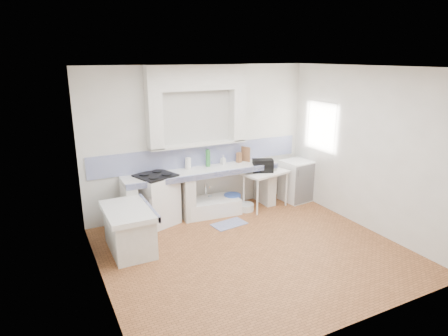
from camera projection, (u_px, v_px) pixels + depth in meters
name	position (u px, v px, depth m)	size (l,w,h in m)	color
floor	(253.00, 251.00, 6.08)	(4.50, 4.50, 0.00)	#995B31
ceiling	(257.00, 67.00, 5.30)	(4.50, 4.50, 0.00)	white
wall_back	(201.00, 140.00, 7.40)	(4.50, 4.50, 0.00)	white
wall_front	(355.00, 213.00, 3.97)	(4.50, 4.50, 0.00)	white
wall_left	(96.00, 188.00, 4.72)	(4.50, 4.50, 0.00)	white
wall_right	(367.00, 149.00, 6.66)	(4.50, 4.50, 0.00)	white
alcove_mass	(197.00, 78.00, 6.93)	(1.90, 0.25, 0.45)	white
window_frame	(328.00, 126.00, 7.71)	(0.35, 0.86, 1.06)	#332110
lace_valance	(324.00, 107.00, 7.54)	(0.01, 0.84, 0.24)	white
counter_slab	(203.00, 172.00, 7.25)	(3.00, 0.60, 0.08)	white
counter_lip	(209.00, 176.00, 7.01)	(3.00, 0.04, 0.10)	navy
counter_pier_left	(130.00, 207.00, 6.78)	(0.20, 0.55, 0.82)	white
counter_pier_mid	(186.00, 197.00, 7.23)	(0.20, 0.55, 0.82)	white
counter_pier_right	(265.00, 184.00, 7.98)	(0.20, 0.55, 0.82)	white
peninsula_top	(128.00, 211.00, 5.93)	(0.70, 1.10, 0.08)	white
peninsula_base	(130.00, 232.00, 6.03)	(0.60, 1.00, 0.62)	white
peninsula_lip	(149.00, 207.00, 6.08)	(0.04, 1.10, 0.10)	navy
backsplash	(201.00, 155.00, 7.48)	(4.27, 0.03, 0.40)	navy
stove	(157.00, 200.00, 6.97)	(0.63, 0.61, 0.90)	white
sink	(210.00, 207.00, 7.50)	(1.10, 0.59, 0.26)	white
side_table	(265.00, 190.00, 7.74)	(0.90, 0.50, 0.04)	white
fridge	(296.00, 181.00, 8.12)	(0.55, 0.55, 0.86)	white
bucket_red	(203.00, 211.00, 7.30)	(0.30, 0.30, 0.28)	red
bucket_orange	(214.00, 209.00, 7.42)	(0.27, 0.27, 0.26)	orange
bucket_blue	(232.00, 202.00, 7.69)	(0.33, 0.33, 0.31)	blue
basin_white	(245.00, 207.00, 7.67)	(0.34, 0.34, 0.13)	white
water_bottle_a	(210.00, 203.00, 7.64)	(0.08, 0.08, 0.31)	silver
water_bottle_b	(214.00, 202.00, 7.71)	(0.08, 0.08, 0.29)	silver
black_bag	(263.00, 166.00, 7.61)	(0.40, 0.23, 0.25)	black
green_bottle_a	(208.00, 158.00, 7.40)	(0.07, 0.07, 0.34)	#2D7737
green_bottle_b	(209.00, 159.00, 7.41)	(0.07, 0.07, 0.30)	#2D7737
knife_block	(239.00, 157.00, 7.72)	(0.10, 0.08, 0.20)	#8E5F39
cutting_board	(246.00, 154.00, 7.77)	(0.02, 0.22, 0.30)	#8E5F39
paper_towel	(188.00, 163.00, 7.24)	(0.11, 0.11, 0.22)	white
soap_bottle	(223.00, 160.00, 7.56)	(0.08, 0.09, 0.19)	white
rug	(229.00, 224.00, 7.04)	(0.62, 0.35, 0.01)	#444B98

